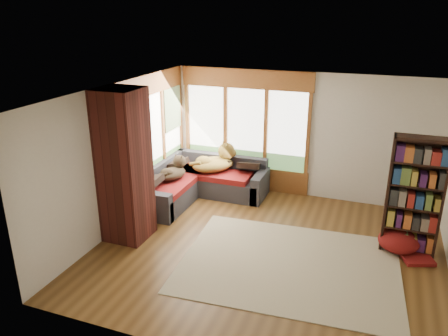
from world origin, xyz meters
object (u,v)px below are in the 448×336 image
Objects in this scene: brick_chimney at (124,166)px; area_rug at (289,264)px; dog_tan at (216,158)px; bookshelf at (414,197)px; dog_brindle at (174,168)px; pouf at (399,240)px; sectional_sofa at (199,182)px.

area_rug is (2.83, 0.07, -1.29)m from brick_chimney.
area_rug is 3.15m from dog_tan.
brick_chimney is at bearing -151.57° from dog_tan.
dog_tan is (-3.80, 1.13, -0.18)m from bookshelf.
pouf is at bearing -82.11° from dog_brindle.
area_rug is 2.24m from bookshelf.
bookshelf is at bearing -8.66° from sectional_sofa.
dog_brindle is at bearing -123.52° from sectional_sofa.
dog_tan is (-3.68, 1.17, 0.61)m from pouf.
area_rug is 3.22× the size of dog_tan.
dog_tan is at bearing 72.12° from brick_chimney.
pouf is 0.85× the size of dog_brindle.
pouf is at bearing 14.09° from brick_chimney.
area_rug is 1.70× the size of bookshelf.
area_rug is 5.06× the size of pouf.
dog_tan is at bearing 163.40° from bookshelf.
bookshelf reaches higher than area_rug.
dog_brindle is at bearing 150.96° from area_rug.
dog_brindle is at bearing 174.37° from bookshelf.
brick_chimney reaches higher than area_rug.
bookshelf reaches higher than pouf.
brick_chimney is 1.18× the size of sectional_sofa.
brick_chimney is 0.78× the size of area_rug.
bookshelf is at bearing 17.34° from pouf.
dog_tan is (0.29, 0.23, 0.49)m from sectional_sofa.
brick_chimney is at bearing -169.21° from dog_brindle.
sectional_sofa is at bearing 175.12° from dog_tan.
pouf is at bearing -162.66° from bookshelf.
dog_tan reaches higher than sectional_sofa.
brick_chimney is 2.45m from dog_tan.
pouf is (-0.12, -0.04, -0.79)m from bookshelf.
bookshelf is (4.54, 1.15, -0.32)m from brick_chimney.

